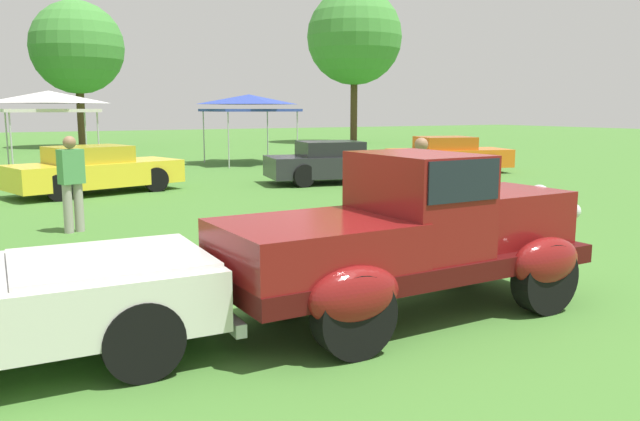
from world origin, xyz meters
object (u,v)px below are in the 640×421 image
spectator_near_truck (72,181)px  spectator_between_cars (420,185)px  show_car_yellow (95,170)px  show_car_orange (448,155)px  canopy_tent_left_field (49,100)px  feature_pickup_truck (411,234)px  canopy_tent_center_field (249,102)px  show_car_charcoal (334,163)px

spectator_near_truck → spectator_between_cars: same height
show_car_yellow → show_car_orange: 11.48m
canopy_tent_left_field → spectator_between_cars: bearing=-72.4°
feature_pickup_truck → spectator_between_cars: (2.47, 3.05, 0.05)m
spectator_between_cars → canopy_tent_left_field: (-4.22, 13.34, 1.51)m
feature_pickup_truck → show_car_orange: 15.45m
show_car_yellow → show_car_orange: same height
show_car_yellow → feature_pickup_truck: bearing=-83.9°
feature_pickup_truck → canopy_tent_left_field: 16.56m
spectator_between_cars → canopy_tent_center_field: size_ratio=0.54×
show_car_charcoal → spectator_between_cars: size_ratio=2.49×
show_car_orange → spectator_near_truck: 13.70m
spectator_near_truck → canopy_tent_center_field: 14.30m
feature_pickup_truck → show_car_orange: (10.23, 11.57, -0.26)m
show_car_yellow → spectator_near_truck: bearing=-103.2°
show_car_yellow → canopy_tent_center_field: 9.61m
spectator_near_truck → canopy_tent_center_field: (8.15, 11.66, 1.51)m
show_car_orange → spectator_near_truck: (-12.71, -5.10, 0.31)m
spectator_between_cars → canopy_tent_left_field: canopy_tent_left_field is taller
feature_pickup_truck → spectator_between_cars: bearing=51.0°
show_car_orange → canopy_tent_center_field: bearing=124.8°
feature_pickup_truck → show_car_charcoal: (5.29, 10.79, -0.26)m
show_car_yellow → show_car_charcoal: bearing=-8.1°
feature_pickup_truck → canopy_tent_left_field: size_ratio=1.54×
spectator_between_cars → show_car_charcoal: bearing=69.9°
canopy_tent_left_field → canopy_tent_center_field: size_ratio=0.87×
spectator_near_truck → canopy_tent_left_field: (0.73, 9.92, 1.51)m
show_car_yellow → canopy_tent_center_field: (6.92, 6.41, 1.82)m
show_car_charcoal → spectator_between_cars: spectator_between_cars is taller
spectator_near_truck → canopy_tent_center_field: bearing=55.1°
show_car_yellow → spectator_between_cars: size_ratio=2.68×
feature_pickup_truck → show_car_charcoal: 12.02m
show_car_charcoal → canopy_tent_left_field: 9.19m
spectator_between_cars → canopy_tent_left_field: bearing=107.6°
show_car_orange → canopy_tent_center_field: canopy_tent_center_field is taller
show_car_charcoal → show_car_orange: same height
feature_pickup_truck → spectator_near_truck: bearing=111.0°
feature_pickup_truck → canopy_tent_left_field: canopy_tent_left_field is taller
show_car_yellow → show_car_charcoal: same height
show_car_orange → spectator_between_cars: bearing=-132.3°
show_car_charcoal → spectator_between_cars: (-2.83, -7.74, 0.31)m
show_car_yellow → canopy_tent_center_field: size_ratio=1.45×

